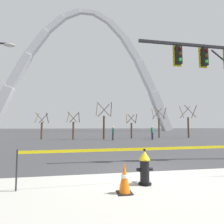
% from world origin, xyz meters
% --- Properties ---
extents(ground_plane, '(240.00, 240.00, 0.00)m').
position_xyz_m(ground_plane, '(0.00, 0.00, 0.00)').
color(ground_plane, '#333335').
extents(fire_hydrant, '(0.46, 0.48, 0.99)m').
position_xyz_m(fire_hydrant, '(-0.27, -1.25, 0.47)').
color(fire_hydrant, black).
rests_on(fire_hydrant, ground).
extents(caution_tape_barrier, '(6.63, 0.27, 1.04)m').
position_xyz_m(caution_tape_barrier, '(-0.33, -1.08, 0.73)').
color(caution_tape_barrier, '#232326').
rests_on(caution_tape_barrier, ground).
extents(traffic_cone_by_hydrant, '(0.36, 0.36, 0.73)m').
position_xyz_m(traffic_cone_by_hydrant, '(-0.99, -1.81, 0.36)').
color(traffic_cone_by_hydrant, black).
rests_on(traffic_cone_by_hydrant, ground).
extents(traffic_signal_gantry, '(6.42, 0.44, 6.00)m').
position_xyz_m(traffic_signal_gantry, '(5.05, 1.70, 4.27)').
color(traffic_signal_gantry, '#232326').
rests_on(traffic_signal_gantry, ground).
extents(monument_arch, '(58.96, 2.70, 41.08)m').
position_xyz_m(monument_arch, '(0.00, 53.68, 18.36)').
color(monument_arch, silver).
rests_on(monument_arch, ground).
extents(tree_far_left, '(1.53, 1.54, 3.28)m').
position_xyz_m(tree_far_left, '(-6.64, 17.88, 1.46)').
color(tree_far_left, brown).
rests_on(tree_far_left, ground).
extents(tree_left_mid, '(1.56, 1.57, 3.36)m').
position_xyz_m(tree_left_mid, '(-2.77, 16.79, 1.49)').
color(tree_left_mid, brown).
rests_on(tree_left_mid, ground).
extents(tree_center_left, '(2.09, 2.10, 4.55)m').
position_xyz_m(tree_center_left, '(0.95, 16.58, 2.02)').
color(tree_center_left, '#473323').
rests_on(tree_center_left, ground).
extents(tree_center_right, '(1.50, 1.51, 3.21)m').
position_xyz_m(tree_center_right, '(4.76, 17.46, 1.42)').
color(tree_center_right, brown).
rests_on(tree_center_right, ground).
extents(tree_right_mid, '(1.95, 1.96, 4.23)m').
position_xyz_m(tree_right_mid, '(8.96, 18.16, 1.88)').
color(tree_right_mid, brown).
rests_on(tree_right_mid, ground).
extents(tree_far_right, '(2.06, 2.07, 4.48)m').
position_xyz_m(tree_far_right, '(12.84, 17.16, 1.99)').
color(tree_far_right, brown).
rests_on(tree_far_right, ground).
extents(pedestrian_walking_left, '(0.39, 0.37, 1.59)m').
position_xyz_m(pedestrian_walking_left, '(6.64, 14.94, 0.82)').
color(pedestrian_walking_left, '#232847').
rests_on(pedestrian_walking_left, ground).
extents(pedestrian_standing_center, '(0.23, 0.36, 1.59)m').
position_xyz_m(pedestrian_standing_center, '(1.75, 14.66, 0.82)').
color(pedestrian_standing_center, '#38383D').
rests_on(pedestrian_standing_center, ground).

